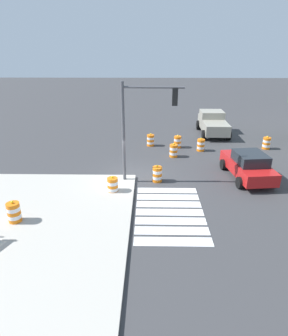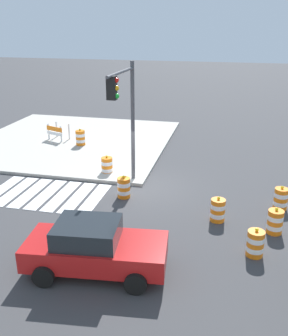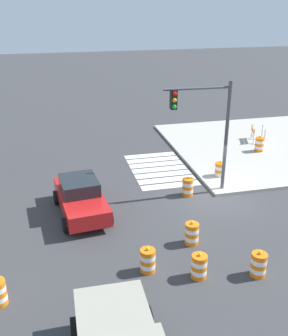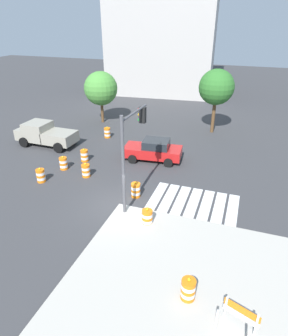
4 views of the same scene
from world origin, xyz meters
The scene contains 18 objects.
ground_plane centered at (0.00, 0.00, 0.00)m, with size 120.00×120.00×0.00m, color #38383A.
sidewalk_corner centered at (6.00, -6.00, 0.07)m, with size 12.00×12.00×0.15m, color #ADA89E.
crosswalk_stripes centered at (4.00, 1.80, 0.01)m, with size 5.10×3.20×0.02m.
sports_car centered at (-0.04, 6.64, 0.81)m, with size 4.47×2.48×1.63m.
pickup_truck centered at (-9.69, 6.46, 0.97)m, with size 5.18×2.40×1.92m.
traffic_barrel_near_corner centered at (-5.43, 9.78, 0.45)m, with size 0.56×0.56×1.02m.
traffic_barrel_crosswalk_end centered at (2.09, -1.11, 0.45)m, with size 0.56×0.56×1.02m.
traffic_barrel_median_near centered at (0.54, 1.29, 0.45)m, with size 0.56×0.56×1.02m.
traffic_barrel_median_far centered at (-6.04, 0.92, 0.45)m, with size 0.56×0.56×1.02m.
traffic_barrel_far_curb centered at (-5.65, 3.01, 0.45)m, with size 0.56×0.56×1.02m.
traffic_barrel_lane_center centered at (-3.57, 2.54, 0.45)m, with size 0.56×0.56×1.02m.
traffic_barrel_opposite_curb centered at (-4.90, 4.69, 0.45)m, with size 0.56×0.56×1.02m.
traffic_barrel_on_sidewalk centered at (5.08, -5.08, 0.60)m, with size 0.56×0.56×1.02m.
construction_barricade centered at (6.97, -5.75, 0.72)m, with size 1.43×1.16×1.00m.
traffic_light_pole centered at (0.63, 0.54, 3.91)m, with size 0.47×3.29×5.50m.
street_tree_streetside_near centered at (-7.84, 13.70, 3.45)m, with size 3.31×3.31×5.11m.
street_tree_streetside_mid centered at (3.32, 14.38, 4.20)m, with size 3.15×3.15×5.80m.
office_building_far centered at (-6.20, 29.93, 11.78)m, with size 14.00×10.00×23.56m, color #B2ADA8.
Camera 4 is at (6.15, -13.16, 9.81)m, focal length 31.91 mm.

